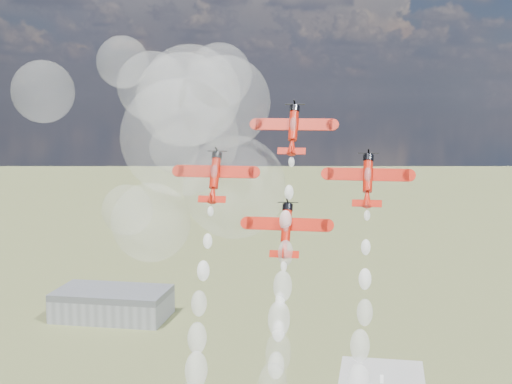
{
  "coord_description": "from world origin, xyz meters",
  "views": [
    {
      "loc": [
        -1.4,
        -114.45,
        99.87
      ],
      "look_at": [
        -23.35,
        7.93,
        82.83
      ],
      "focal_mm": 50.0,
      "sensor_mm": 36.0,
      "label": 1
    }
  ],
  "objects_px": {
    "plane_left": "(215,176)",
    "plane_right": "(368,179)",
    "plane_lead": "(293,128)",
    "hangar": "(112,304)",
    "plane_slot": "(286,229)"
  },
  "relations": [
    {
      "from": "plane_left",
      "to": "plane_right",
      "type": "distance_m",
      "value": 26.86
    },
    {
      "from": "plane_right",
      "to": "plane_left",
      "type": "bearing_deg",
      "value": 180.0
    },
    {
      "from": "plane_lead",
      "to": "plane_left",
      "type": "distance_m",
      "value": 16.39
    },
    {
      "from": "hangar",
      "to": "plane_left",
      "type": "xyz_separation_m",
      "value": [
        89.22,
        -172.2,
        79.1
      ]
    },
    {
      "from": "hangar",
      "to": "plane_slot",
      "type": "height_order",
      "value": "plane_slot"
    },
    {
      "from": "plane_right",
      "to": "hangar",
      "type": "bearing_deg",
      "value": 123.98
    },
    {
      "from": "plane_slot",
      "to": "plane_left",
      "type": "bearing_deg",
      "value": 161.92
    },
    {
      "from": "plane_right",
      "to": "plane_slot",
      "type": "height_order",
      "value": "plane_right"
    },
    {
      "from": "hangar",
      "to": "plane_left",
      "type": "height_order",
      "value": "plane_left"
    },
    {
      "from": "hangar",
      "to": "plane_lead",
      "type": "distance_m",
      "value": 215.27
    },
    {
      "from": "plane_lead",
      "to": "hangar",
      "type": "bearing_deg",
      "value": 121.45
    },
    {
      "from": "plane_lead",
      "to": "plane_slot",
      "type": "distance_m",
      "value": 18.8
    },
    {
      "from": "plane_lead",
      "to": "plane_slot",
      "type": "xyz_separation_m",
      "value": [
        0.0,
        -8.77,
        -16.63
      ]
    },
    {
      "from": "plane_right",
      "to": "plane_slot",
      "type": "xyz_separation_m",
      "value": [
        -13.43,
        -4.39,
        -8.31
      ]
    },
    {
      "from": "plane_left",
      "to": "plane_slot",
      "type": "bearing_deg",
      "value": -18.08
    }
  ]
}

